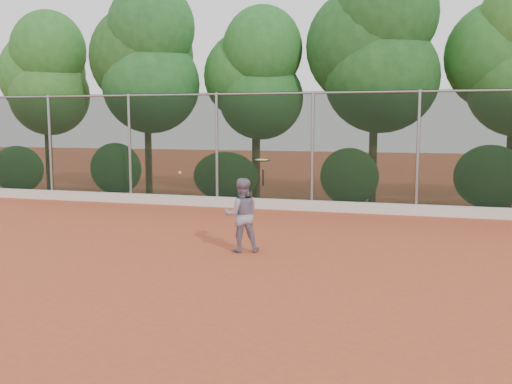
# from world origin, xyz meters

# --- Properties ---
(ground) EXTENTS (80.00, 80.00, 0.00)m
(ground) POSITION_xyz_m (0.00, 0.00, 0.00)
(ground) COLOR #AE4729
(ground) RESTS_ON ground
(concrete_curb) EXTENTS (24.00, 0.20, 0.30)m
(concrete_curb) POSITION_xyz_m (0.00, 6.82, 0.15)
(concrete_curb) COLOR silver
(concrete_curb) RESTS_ON ground
(tennis_player) EXTENTS (0.89, 0.81, 1.50)m
(tennis_player) POSITION_xyz_m (-0.36, 1.18, 0.75)
(tennis_player) COLOR gray
(tennis_player) RESTS_ON ground
(chainlink_fence) EXTENTS (24.09, 0.09, 3.50)m
(chainlink_fence) POSITION_xyz_m (-0.00, 7.00, 1.86)
(chainlink_fence) COLOR black
(chainlink_fence) RESTS_ON ground
(foliage_backdrop) EXTENTS (23.70, 3.63, 7.55)m
(foliage_backdrop) POSITION_xyz_m (-0.55, 8.98, 4.40)
(foliage_backdrop) COLOR #3C2917
(foliage_backdrop) RESTS_ON ground
(tennis_racket) EXTENTS (0.35, 0.35, 0.53)m
(tennis_racket) POSITION_xyz_m (0.11, 1.07, 1.84)
(tennis_racket) COLOR black
(tennis_racket) RESTS_ON ground
(tennis_ball_in_flight) EXTENTS (0.06, 0.06, 0.06)m
(tennis_ball_in_flight) POSITION_xyz_m (-1.85, 1.55, 1.54)
(tennis_ball_in_flight) COLOR gold
(tennis_ball_in_flight) RESTS_ON ground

